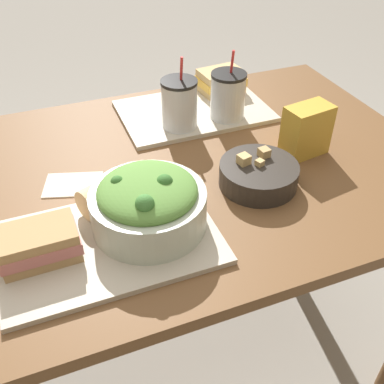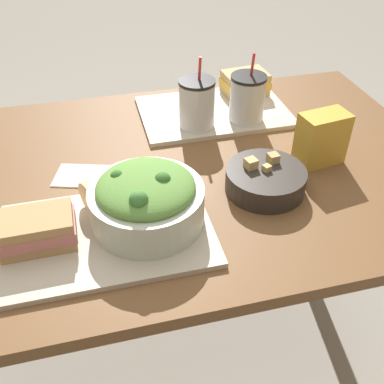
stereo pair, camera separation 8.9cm
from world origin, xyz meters
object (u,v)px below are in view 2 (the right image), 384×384
Objects in this scene: napkin_folded at (83,176)px; sandwich_far at (245,83)px; chip_bag at (322,138)px; salad_bowl at (147,199)px; drink_cup_dark at (197,105)px; baguette_near at (111,188)px; sandwich_near at (37,230)px; drink_cup_red at (247,99)px; soup_bowl at (265,179)px.

sandwich_far is at bearing 30.86° from napkin_folded.
sandwich_far is at bearing 90.39° from chip_bag.
salad_bowl reaches higher than sandwich_far.
sandwich_far is at bearing 39.22° from drink_cup_dark.
chip_bag reaches higher than baguette_near.
sandwich_near is 0.76× the size of drink_cup_dark.
salad_bowl is 1.57× the size of sandwich_near.
drink_cup_dark is at bearing 61.16° from salad_bowl.
salad_bowl is at bearing -118.84° from drink_cup_dark.
drink_cup_red reaches higher than sandwich_near.
chip_bag is (0.17, 0.07, 0.03)m from soup_bowl.
napkin_folded is at bearing -162.21° from drink_cup_red.
drink_cup_dark is (-0.08, 0.29, 0.04)m from soup_bowl.
sandwich_far is (0.38, 0.50, -0.02)m from salad_bowl.
salad_bowl is 1.52× the size of napkin_folded.
salad_bowl is at bearing -59.18° from napkin_folded.
drink_cup_dark reaches higher than sandwich_near.
sandwich_far is at bearing 72.01° from drink_cup_red.
soup_bowl is 1.19× the size of napkin_folded.
drink_cup_dark reaches higher than soup_bowl.
drink_cup_dark is at bearing 180.00° from drink_cup_red.
soup_bowl is 1.27× the size of sandwich_far.
baguette_near reaches higher than napkin_folded.
drink_cup_red is at bearing 78.80° from soup_bowl.
sandwich_near is 0.66m from chip_bag.
sandwich_near is 0.64m from drink_cup_red.
napkin_folded is (-0.45, -0.14, -0.07)m from drink_cup_red.
chip_bag is at bearing -107.08° from baguette_near.
soup_bowl is 0.93× the size of drink_cup_dark.
chip_bag is (0.64, 0.14, 0.02)m from sandwich_near.
drink_cup_dark is 1.02× the size of drink_cup_red.
drink_cup_red is at bearing 17.79° from napkin_folded.
salad_bowl reaches higher than sandwich_near.
baguette_near is 0.91× the size of sandwich_far.
salad_bowl is 1.28× the size of soup_bowl.
baguette_near is at bearing -146.14° from drink_cup_red.
sandwich_far is 0.58m from napkin_folded.
napkin_folded is at bearing 163.92° from chip_bag.
chip_bag reaches higher than soup_bowl.
sandwich_far reaches higher than napkin_folded.
drink_cup_dark is (0.25, 0.26, 0.03)m from baguette_near.
sandwich_near reaches higher than napkin_folded.
sandwich_near is at bearing -138.22° from drink_cup_dark.
drink_cup_dark is at bearing -66.27° from baguette_near.
sandwich_near is 1.14× the size of baguette_near.
baguette_near is 0.66× the size of drink_cup_dark.
drink_cup_dark reaches higher than napkin_folded.
salad_bowl is 0.47m from drink_cup_red.
soup_bowl is at bearing -117.26° from baguette_near.
salad_bowl is at bearing -164.67° from baguette_near.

